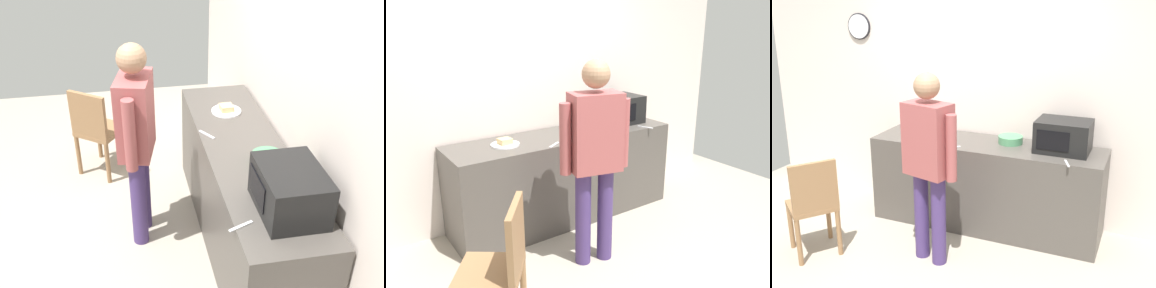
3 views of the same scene
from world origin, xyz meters
TOP-DOWN VIEW (x-y plane):
  - ground_plane at (0.00, 0.00)m, footprint 6.00×6.00m
  - back_wall at (-0.00, 1.60)m, footprint 5.40×0.13m
  - kitchen_counter at (0.24, 1.22)m, footprint 2.34×0.62m
  - microwave at (0.99, 1.28)m, footprint 0.50×0.39m
  - sandwich_plate at (-0.39, 1.22)m, footprint 0.26×0.26m
  - salad_bowl at (0.46, 1.32)m, footprint 0.24×0.24m
  - fork_utensil at (-0.02, 0.97)m, footprint 0.15×0.11m
  - spoon_utensil at (1.10, 0.95)m, footprint 0.08×0.17m
  - person_standing at (0.02, 0.41)m, footprint 0.58×0.33m
  - wooden_chair at (-0.97, 0.06)m, footprint 0.56×0.56m

SIDE VIEW (x-z plane):
  - ground_plane at x=0.00m, z-range 0.00..0.00m
  - kitchen_counter at x=0.24m, z-range 0.00..0.90m
  - wooden_chair at x=-0.97m, z-range 0.05..0.99m
  - fork_utensil at x=-0.02m, z-range 0.90..0.91m
  - spoon_utensil at x=1.10m, z-range 0.90..0.91m
  - sandwich_plate at x=-0.39m, z-range 0.89..0.95m
  - salad_bowl at x=0.46m, z-range 0.90..0.97m
  - person_standing at x=0.02m, z-range 0.14..1.85m
  - microwave at x=0.99m, z-range 0.90..1.20m
  - back_wall at x=0.00m, z-range 0.00..2.60m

